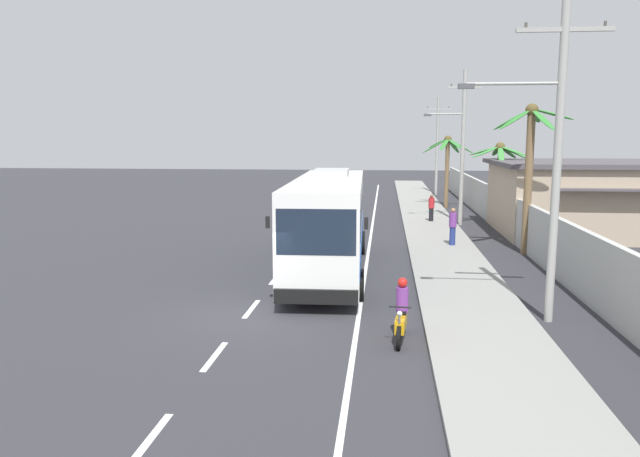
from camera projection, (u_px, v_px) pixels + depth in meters
name	position (u px, v px, depth m)	size (l,w,h in m)	color
ground_plane	(247.00, 314.00, 18.17)	(160.00, 160.00, 0.00)	#303035
sidewalk_kerb	(445.00, 253.00, 27.27)	(3.20, 90.00, 0.14)	gray
lane_markings	(348.00, 235.00, 32.68)	(3.49, 71.96, 0.01)	white
boundary_wall	(514.00, 219.00, 30.64)	(0.24, 60.00, 2.27)	#B2B2AD
coach_bus_foreground	(329.00, 220.00, 23.78)	(3.25, 12.40, 3.95)	white
motorcycle_beside_bus	(401.00, 315.00, 15.78)	(0.56, 1.96, 1.65)	black
pedestrian_near_kerb	(453.00, 226.00, 28.89)	(0.36, 0.36, 1.78)	navy
pedestrian_midwalk	(431.00, 207.00, 37.13)	(0.36, 0.36, 1.64)	black
utility_pole_nearest	(555.00, 143.00, 16.75)	(4.07, 0.24, 9.59)	#9E9E99
utility_pole_mid	(461.00, 144.00, 35.86)	(3.30, 0.24, 9.13)	#9E9E99
utility_pole_far	(437.00, 144.00, 54.93)	(2.34, 0.24, 8.76)	#9E9E99
palm_nearest	(500.00, 161.00, 35.41)	(3.49, 3.50, 4.97)	brown
palm_second	(530.00, 155.00, 26.83)	(3.47, 3.38, 6.73)	brown
palm_third	(447.00, 156.00, 44.78)	(3.79, 3.67, 5.38)	brown
roadside_building	(612.00, 198.00, 32.84)	(12.62, 9.18, 3.98)	tan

